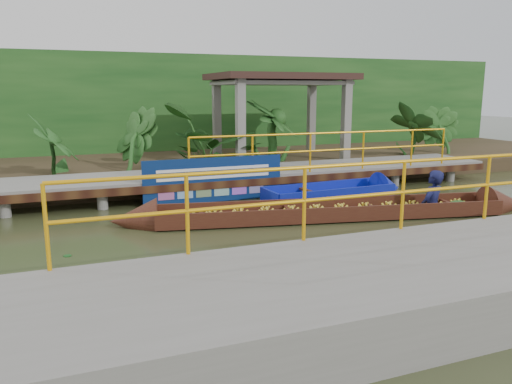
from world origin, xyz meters
name	(u,v)px	position (x,y,z in m)	size (l,w,h in m)	color
ground	(270,226)	(0.00, 0.00, 0.00)	(80.00, 80.00, 0.00)	#2D3219
land_strip	(183,164)	(0.00, 7.50, 0.23)	(30.00, 8.00, 0.45)	#322A19
far_dock	(220,176)	(0.02, 3.43, 0.48)	(16.00, 2.06, 1.66)	slate
near_dock	(468,275)	(1.00, -4.20, 0.30)	(18.00, 2.40, 1.73)	slate
pavilion	(280,86)	(3.00, 6.30, 2.82)	(4.40, 3.00, 3.00)	slate
foliage_backdrop	(167,109)	(0.00, 10.00, 2.00)	(30.00, 0.80, 4.00)	#154416
vendor_boat	(350,205)	(1.86, 0.01, 0.26)	(9.08, 2.63, 2.15)	#3B1610
moored_blue_boat	(359,192)	(3.12, 1.62, 0.16)	(3.81, 1.18, 0.90)	#0E1A9A
blue_banner	(214,180)	(-0.41, 2.48, 0.56)	(3.44, 0.04, 1.07)	navy
tropical_plants	(271,132)	(2.25, 5.30, 1.41)	(14.53, 1.53, 1.92)	#154416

